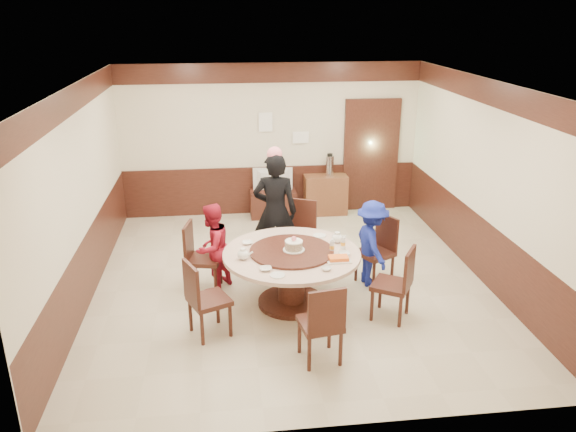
{
  "coord_description": "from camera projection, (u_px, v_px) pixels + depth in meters",
  "views": [
    {
      "loc": [
        -0.9,
        -7.19,
        3.7
      ],
      "look_at": [
        -0.07,
        -0.23,
        1.1
      ],
      "focal_mm": 35.0,
      "sensor_mm": 36.0,
      "label": 1
    }
  ],
  "objects": [
    {
      "name": "chair_1",
      "position": [
        300.0,
        244.0,
        8.59
      ],
      "size": [
        0.58,
        0.59,
        0.97
      ],
      "rotation": [
        0.0,
        0.0,
        2.71
      ],
      "color": "#3A1912",
      "rests_on": "ground"
    },
    {
      "name": "person_red",
      "position": [
        212.0,
        247.0,
        7.68
      ],
      "size": [
        0.74,
        0.77,
        1.24
      ],
      "primitive_type": "imported",
      "rotation": [
        0.0,
        0.0,
        4.06
      ],
      "color": "#A6162B",
      "rests_on": "ground"
    },
    {
      "name": "chair_5",
      "position": [
        392.0,
        296.0,
        7.05
      ],
      "size": [
        0.61,
        0.61,
        0.97
      ],
      "rotation": [
        0.0,
        0.0,
        7.29
      ],
      "color": "#3A1912",
      "rests_on": "ground"
    },
    {
      "name": "notice_right",
      "position": [
        301.0,
        137.0,
        10.38
      ],
      "size": [
        0.3,
        0.0,
        0.22
      ],
      "primitive_type": "cube",
      "color": "white",
      "rests_on": "room"
    },
    {
      "name": "bowl_1",
      "position": [
        326.0,
        269.0,
        6.72
      ],
      "size": [
        0.12,
        0.12,
        0.04
      ],
      "primitive_type": "imported",
      "color": "white",
      "rests_on": "banquet_table"
    },
    {
      "name": "tv_stand",
      "position": [
        273.0,
        203.0,
        10.55
      ],
      "size": [
        0.85,
        0.45,
        0.5
      ],
      "primitive_type": "cube",
      "color": "#3A1912",
      "rests_on": "ground"
    },
    {
      "name": "chair_3",
      "position": [
        208.0,
        312.0,
        6.68
      ],
      "size": [
        0.59,
        0.58,
        0.97
      ],
      "rotation": [
        0.0,
        0.0,
        5.14
      ],
      "color": "#3A1912",
      "rests_on": "ground"
    },
    {
      "name": "birthday_cake",
      "position": [
        294.0,
        245.0,
        7.19
      ],
      "size": [
        0.28,
        0.28,
        0.19
      ],
      "color": "white",
      "rests_on": "banquet_table"
    },
    {
      "name": "bowl_3",
      "position": [
        344.0,
        254.0,
        7.11
      ],
      "size": [
        0.15,
        0.15,
        0.05
      ],
      "primitive_type": "imported",
      "color": "white",
      "rests_on": "banquet_table"
    },
    {
      "name": "chair_0",
      "position": [
        376.0,
        262.0,
        7.99
      ],
      "size": [
        0.6,
        0.6,
        0.97
      ],
      "rotation": [
        0.0,
        0.0,
        2.08
      ],
      "color": "#3A1912",
      "rests_on": "ground"
    },
    {
      "name": "chair_2",
      "position": [
        203.0,
        269.0,
        7.78
      ],
      "size": [
        0.53,
        0.52,
        0.97
      ],
      "rotation": [
        0.0,
        0.0,
        4.51
      ],
      "color": "#3A1912",
      "rests_on": "ground"
    },
    {
      "name": "teapot_right",
      "position": [
        337.0,
        238.0,
        7.51
      ],
      "size": [
        0.17,
        0.15,
        0.13
      ],
      "primitive_type": "ellipsoid",
      "color": "white",
      "rests_on": "banquet_table"
    },
    {
      "name": "person_standing",
      "position": [
        275.0,
        212.0,
        8.25
      ],
      "size": [
        0.71,
        0.53,
        1.78
      ],
      "primitive_type": "imported",
      "rotation": [
        0.0,
        0.0,
        2.97
      ],
      "color": "black",
      "rests_on": "ground"
    },
    {
      "name": "bottle_1",
      "position": [
        343.0,
        243.0,
        7.3
      ],
      "size": [
        0.06,
        0.06,
        0.16
      ],
      "primitive_type": "cylinder",
      "color": "white",
      "rests_on": "banquet_table"
    },
    {
      "name": "chair_4",
      "position": [
        320.0,
        336.0,
        6.18
      ],
      "size": [
        0.5,
        0.51,
        0.97
      ],
      "rotation": [
        0.0,
        0.0,
        6.44
      ],
      "color": "#3A1912",
      "rests_on": "ground"
    },
    {
      "name": "bottle_0",
      "position": [
        332.0,
        246.0,
        7.2
      ],
      "size": [
        0.06,
        0.06,
        0.16
      ],
      "primitive_type": "cylinder",
      "color": "white",
      "rests_on": "banquet_table"
    },
    {
      "name": "notice_left",
      "position": [
        266.0,
        122.0,
        10.21
      ],
      "size": [
        0.25,
        0.0,
        0.35
      ],
      "primitive_type": "cube",
      "color": "white",
      "rests_on": "room"
    },
    {
      "name": "room",
      "position": [
        291.0,
        211.0,
        7.72
      ],
      "size": [
        6.0,
        6.04,
        2.84
      ],
      "color": "beige",
      "rests_on": "ground"
    },
    {
      "name": "television",
      "position": [
        273.0,
        180.0,
        10.39
      ],
      "size": [
        0.74,
        0.16,
        0.42
      ],
      "primitive_type": "imported",
      "rotation": [
        0.0,
        0.0,
        3.06
      ],
      "color": "gray",
      "rests_on": "tv_stand"
    },
    {
      "name": "banquet_table",
      "position": [
        292.0,
        267.0,
        7.3
      ],
      "size": [
        1.78,
        1.78,
        0.78
      ],
      "color": "#3A1912",
      "rests_on": "ground"
    },
    {
      "name": "bowl_2",
      "position": [
        266.0,
        269.0,
        6.72
      ],
      "size": [
        0.15,
        0.15,
        0.04
      ],
      "primitive_type": "imported",
      "color": "white",
      "rests_on": "banquet_table"
    },
    {
      "name": "thermos",
      "position": [
        330.0,
        166.0,
        10.46
      ],
      "size": [
        0.15,
        0.15,
        0.38
      ],
      "primitive_type": "cylinder",
      "color": "silver",
      "rests_on": "side_cabinet"
    },
    {
      "name": "bowl_0",
      "position": [
        247.0,
        243.0,
        7.47
      ],
      "size": [
        0.14,
        0.14,
        0.03
      ],
      "primitive_type": "imported",
      "color": "white",
      "rests_on": "banquet_table"
    },
    {
      "name": "saucer_near",
      "position": [
        277.0,
        275.0,
        6.59
      ],
      "size": [
        0.18,
        0.18,
        0.01
      ],
      "primitive_type": "cylinder",
      "color": "white",
      "rests_on": "banquet_table"
    },
    {
      "name": "person_blue",
      "position": [
        372.0,
        244.0,
        7.82
      ],
      "size": [
        0.55,
        0.85,
        1.24
      ],
      "primitive_type": "imported",
      "rotation": [
        0.0,
        0.0,
        1.69
      ],
      "color": "navy",
      "rests_on": "ground"
    },
    {
      "name": "teapot_left",
      "position": [
        243.0,
        255.0,
        7.0
      ],
      "size": [
        0.17,
        0.15,
        0.13
      ],
      "primitive_type": "ellipsoid",
      "color": "white",
      "rests_on": "banquet_table"
    },
    {
      "name": "saucer_far",
      "position": [
        319.0,
        235.0,
        7.73
      ],
      "size": [
        0.18,
        0.18,
        0.01
      ],
      "primitive_type": "cylinder",
      "color": "white",
      "rests_on": "banquet_table"
    },
    {
      "name": "side_cabinet",
      "position": [
        325.0,
        195.0,
        10.65
      ],
      "size": [
        0.8,
        0.4,
        0.75
      ],
      "primitive_type": "cube",
      "color": "brown",
      "rests_on": "ground"
    },
    {
      "name": "shrimp_platter",
      "position": [
        338.0,
        259.0,
        6.96
      ],
      "size": [
        0.3,
        0.2,
        0.06
      ],
      "color": "white",
      "rests_on": "banquet_table"
    }
  ]
}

